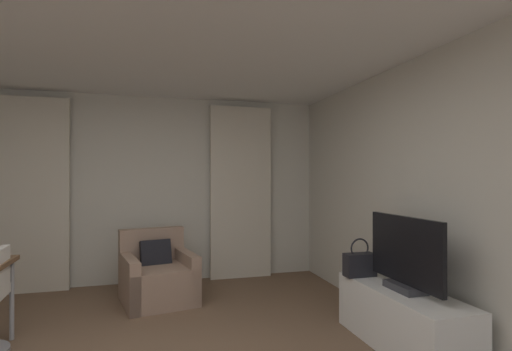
# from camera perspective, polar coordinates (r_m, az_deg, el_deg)

# --- Properties ---
(wall_window) EXTENTS (5.12, 0.06, 2.60)m
(wall_window) POSITION_cam_1_polar(r_m,az_deg,el_deg) (5.62, -16.36, -1.97)
(wall_window) COLOR beige
(wall_window) RESTS_ON ground
(wall_right) EXTENTS (0.06, 6.12, 2.60)m
(wall_right) POSITION_cam_1_polar(r_m,az_deg,el_deg) (3.56, 27.88, -3.02)
(wall_right) COLOR beige
(wall_right) RESTS_ON ground
(curtain_left_panel) EXTENTS (0.90, 0.06, 2.50)m
(curtain_left_panel) POSITION_cam_1_polar(r_m,az_deg,el_deg) (5.68, -30.39, -2.44)
(curtain_left_panel) COLOR beige
(curtain_left_panel) RESTS_ON ground
(curtain_right_panel) EXTENTS (0.90, 0.06, 2.50)m
(curtain_right_panel) POSITION_cam_1_polar(r_m,az_deg,el_deg) (5.64, -2.26, -2.48)
(curtain_right_panel) COLOR beige
(curtain_right_panel) RESTS_ON ground
(armchair) EXTENTS (0.94, 0.98, 0.83)m
(armchair) POSITION_cam_1_polar(r_m,az_deg,el_deg) (4.86, -14.40, -14.42)
(armchair) COLOR #997A66
(armchair) RESTS_ON ground
(tv_console) EXTENTS (0.48, 1.36, 0.51)m
(tv_console) POSITION_cam_1_polar(r_m,az_deg,el_deg) (3.73, 20.83, -19.27)
(tv_console) COLOR white
(tv_console) RESTS_ON ground
(tv_flatscreen) EXTENTS (0.20, 0.92, 0.63)m
(tv_flatscreen) POSITION_cam_1_polar(r_m,az_deg,el_deg) (3.56, 21.22, -11.10)
(tv_flatscreen) COLOR #333338
(tv_flatscreen) RESTS_ON tv_console
(handbag_primary) EXTENTS (0.30, 0.14, 0.37)m
(handbag_primary) POSITION_cam_1_polar(r_m,az_deg,el_deg) (3.96, 15.12, -12.52)
(handbag_primary) COLOR black
(handbag_primary) RESTS_ON tv_console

